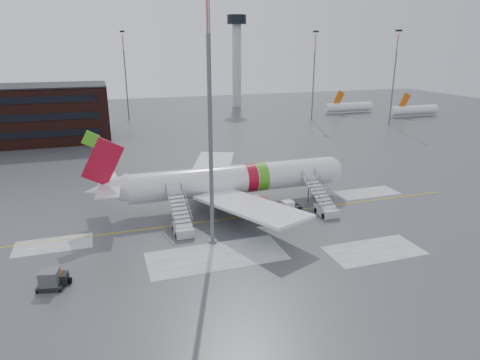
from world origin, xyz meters
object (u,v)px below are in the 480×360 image
object	(u,v)px
airstair_fwd	(324,205)
baggage_tractor	(56,279)
airstair_aft	(182,223)
pushback_tug	(290,207)
airliner	(228,181)
uld_container	(50,280)
light_mast_near	(210,114)

from	to	relation	value
airstair_fwd	baggage_tractor	bearing A→B (deg)	-165.91
airstair_aft	pushback_tug	xyz separation A→B (m)	(14.32, 1.61, -0.40)
airliner	airstair_aft	xyz separation A→B (m)	(-7.61, -6.54, -2.35)
uld_container	light_mast_near	world-z (taller)	light_mast_near
pushback_tug	uld_container	world-z (taller)	uld_container
pushback_tug	light_mast_near	size ratio (longest dim) A/B	0.10
airstair_aft	pushback_tug	world-z (taller)	airstair_aft
airstair_aft	baggage_tractor	xyz separation A→B (m)	(-12.86, -7.82, -0.51)
airliner	baggage_tractor	distance (m)	25.17
pushback_tug	uld_container	size ratio (longest dim) A/B	1.17
airstair_aft	pushback_tug	bearing A→B (deg)	6.42
pushback_tug	light_mast_near	distance (m)	18.62
airstair_fwd	airstair_aft	world-z (taller)	same
airliner	light_mast_near	size ratio (longest dim) A/B	1.29
pushback_tug	uld_container	distance (m)	29.37
airstair_aft	uld_container	distance (m)	15.72
airliner	pushback_tug	xyz separation A→B (m)	(6.70, -4.93, -2.75)
airstair_aft	uld_container	bearing A→B (deg)	-147.78
light_mast_near	baggage_tractor	bearing A→B (deg)	-166.12
airliner	airstair_fwd	distance (m)	12.75
baggage_tractor	light_mast_near	bearing A→B (deg)	13.88
airstair_aft	baggage_tractor	world-z (taller)	airstair_aft
pushback_tug	baggage_tractor	distance (m)	28.77
airstair_aft	light_mast_near	distance (m)	13.81
airstair_fwd	uld_container	distance (m)	32.69
airstair_fwd	pushback_tug	world-z (taller)	airstair_fwd
airstair_fwd	light_mast_near	xyz separation A→B (m)	(-15.69, -4.00, 12.96)
airliner	light_mast_near	distance (m)	15.76
airliner	airstair_fwd	size ratio (longest dim) A/B	4.55
light_mast_near	pushback_tug	bearing A→B (deg)	25.61
airstair_aft	uld_container	size ratio (longest dim) A/B	3.17
airliner	pushback_tug	world-z (taller)	airliner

